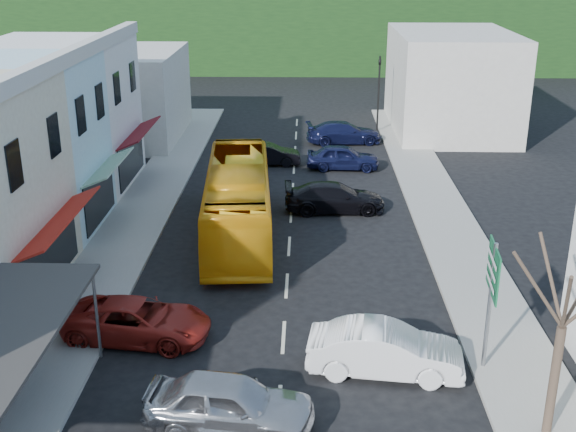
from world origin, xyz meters
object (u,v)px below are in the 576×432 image
Objects in this scene: car_white at (385,353)px; traffic_signal at (378,95)px; street_tree at (562,327)px; car_silver at (230,407)px; car_red at (138,320)px; direction_sign at (489,308)px; bus at (238,203)px; pedestrian_left at (74,302)px.

car_white is 31.30m from traffic_signal.
car_white is at bearing 143.33° from street_tree.
car_silver is 1.00× the size of car_white.
traffic_signal is at bearing -12.94° from car_red.
car_white is at bearing -50.88° from car_silver.
direction_sign reaches higher than car_silver.
street_tree is at bearing -68.49° from direction_sign.
car_white is 0.81× the size of traffic_signal.
direction_sign is 30.90m from traffic_signal.
car_red is (-3.63, 4.80, 0.00)m from car_silver.
car_silver is at bearing -135.68° from car_red.
car_silver is 8.48m from direction_sign.
street_tree is at bearing -60.33° from bus.
pedestrian_left is 0.31× the size of traffic_signal.
direction_sign is (7.73, 3.16, 1.48)m from car_silver.
traffic_signal is (10.76, 29.24, 2.02)m from car_red.
bus is 14.38m from car_silver.
car_red is 2.47m from pedestrian_left.
car_white is (4.58, 2.91, 0.00)m from car_silver.
car_white is 1.01× the size of direction_sign.
street_tree reaches higher than pedestrian_left.
car_silver is 0.96× the size of car_red.
direction_sign is (13.71, -2.33, 1.18)m from pedestrian_left.
car_red is 31.22m from traffic_signal.
car_white is at bearing -97.19° from pedestrian_left.
pedestrian_left is at bearing 81.06° from car_red.
car_white is 10.87m from pedestrian_left.
street_tree is at bearing -104.52° from pedestrian_left.
street_tree reaches higher than car_silver.
bus is 12.75m from car_white.
traffic_signal is at bearing -18.16° from pedestrian_left.
street_tree is at bearing -84.38° from car_silver.
bus is 17.56m from street_tree.
car_red is at bearing -109.44° from bus.
bus is at bearing -22.67° from pedestrian_left.
car_white is at bearing -68.04° from bus.
pedestrian_left is at bearing 54.17° from car_silver.
car_silver is at bearing -126.02° from pedestrian_left.
traffic_signal is (-1.57, 34.20, -0.69)m from street_tree.
traffic_signal reaches higher than car_silver.
car_white and car_red have the same top height.
street_tree reaches higher than car_red.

